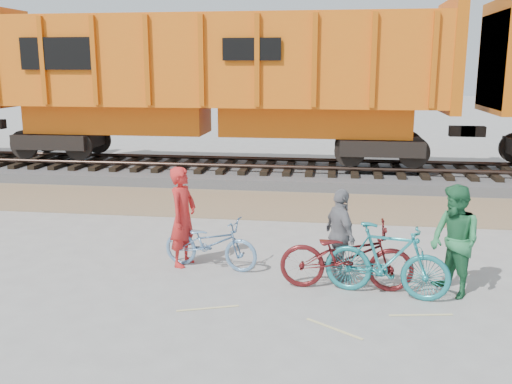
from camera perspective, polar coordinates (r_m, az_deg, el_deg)
ground at (r=8.95m, az=2.67°, el=-9.86°), size 120.00×120.00×0.00m
gravel_strip at (r=14.18m, az=4.79°, el=-1.38°), size 120.00×3.00×0.02m
ballast_bed at (r=17.56m, az=5.48°, el=1.79°), size 120.00×4.00×0.30m
track at (r=17.51m, az=5.50°, el=2.83°), size 120.00×2.60×0.24m
hopper_car_center at (r=17.65m, az=-4.26°, el=11.20°), size 14.00×3.13×4.65m
bicycle_blue at (r=9.80m, az=-4.58°, el=-5.10°), size 1.78×0.91×0.89m
bicycle_teal at (r=8.79m, az=12.93°, el=-6.68°), size 1.95×0.94×1.13m
bicycle_maroon at (r=8.96m, az=9.03°, el=-6.33°), size 2.05×0.73×1.08m
person_solo at (r=9.90m, az=-7.32°, el=-2.45°), size 0.55×0.71×1.73m
person_man at (r=9.04m, az=19.26°, el=-4.65°), size 0.95×1.03×1.69m
person_woman at (r=9.27m, az=8.42°, el=-4.26°), size 0.72×0.95×1.51m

